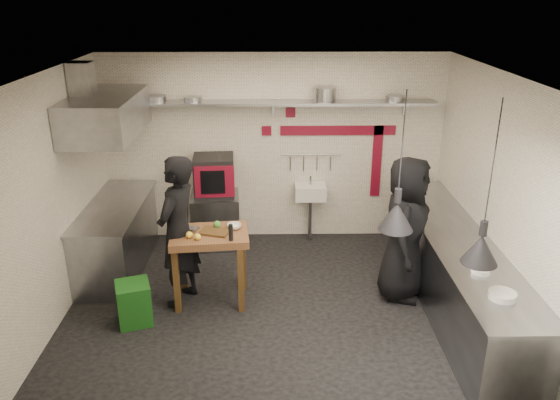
{
  "coord_description": "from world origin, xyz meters",
  "views": [
    {
      "loc": [
        -0.02,
        -5.73,
        3.65
      ],
      "look_at": [
        0.07,
        0.3,
        1.28
      ],
      "focal_mm": 35.0,
      "sensor_mm": 36.0,
      "label": 1
    }
  ],
  "objects_px": {
    "prep_table": "(211,267)",
    "chef_left": "(178,232)",
    "combi_oven": "(214,176)",
    "chef_right": "(405,229)",
    "green_bin": "(134,303)",
    "oven_stand": "(216,220)"
  },
  "relations": [
    {
      "from": "combi_oven",
      "to": "chef_right",
      "type": "bearing_deg",
      "value": -35.61
    },
    {
      "from": "green_bin",
      "to": "prep_table",
      "type": "height_order",
      "value": "prep_table"
    },
    {
      "from": "prep_table",
      "to": "combi_oven",
      "type": "bearing_deg",
      "value": 87.42
    },
    {
      "from": "oven_stand",
      "to": "chef_right",
      "type": "bearing_deg",
      "value": -35.13
    },
    {
      "from": "green_bin",
      "to": "prep_table",
      "type": "relative_size",
      "value": 0.54
    },
    {
      "from": "combi_oven",
      "to": "chef_right",
      "type": "height_order",
      "value": "chef_right"
    },
    {
      "from": "combi_oven",
      "to": "chef_left",
      "type": "bearing_deg",
      "value": -103.52
    },
    {
      "from": "oven_stand",
      "to": "prep_table",
      "type": "xyz_separation_m",
      "value": [
        0.09,
        -1.58,
        0.06
      ]
    },
    {
      "from": "combi_oven",
      "to": "prep_table",
      "type": "xyz_separation_m",
      "value": [
        0.09,
        -1.61,
        -0.63
      ]
    },
    {
      "from": "chef_left",
      "to": "oven_stand",
      "type": "bearing_deg",
      "value": -169.9
    },
    {
      "from": "prep_table",
      "to": "chef_right",
      "type": "bearing_deg",
      "value": -3.6
    },
    {
      "from": "chef_right",
      "to": "combi_oven",
      "type": "bearing_deg",
      "value": 77.71
    },
    {
      "from": "prep_table",
      "to": "chef_left",
      "type": "bearing_deg",
      "value": 175.62
    },
    {
      "from": "oven_stand",
      "to": "combi_oven",
      "type": "relative_size",
      "value": 1.38
    },
    {
      "from": "chef_right",
      "to": "green_bin",
      "type": "bearing_deg",
      "value": 119.27
    },
    {
      "from": "combi_oven",
      "to": "chef_right",
      "type": "relative_size",
      "value": 0.32
    },
    {
      "from": "chef_left",
      "to": "chef_right",
      "type": "relative_size",
      "value": 1.03
    },
    {
      "from": "combi_oven",
      "to": "prep_table",
      "type": "distance_m",
      "value": 1.73
    },
    {
      "from": "prep_table",
      "to": "oven_stand",
      "type": "bearing_deg",
      "value": 87.42
    },
    {
      "from": "oven_stand",
      "to": "chef_right",
      "type": "height_order",
      "value": "chef_right"
    },
    {
      "from": "green_bin",
      "to": "prep_table",
      "type": "bearing_deg",
      "value": 28.8
    },
    {
      "from": "combi_oven",
      "to": "green_bin",
      "type": "relative_size",
      "value": 1.16
    }
  ]
}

